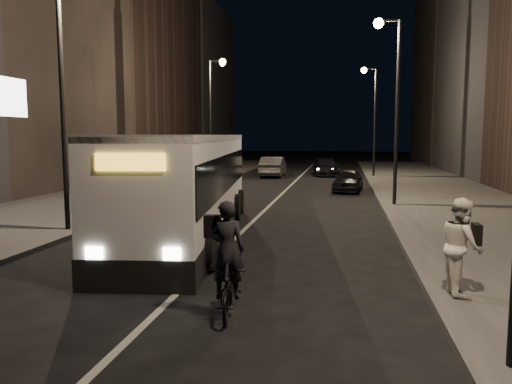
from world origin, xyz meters
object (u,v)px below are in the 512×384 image
at_px(streetlight_right_mid, 392,86).
at_px(streetlight_left_near, 69,68).
at_px(cyclist_on_bicycle, 228,277).
at_px(pedestrian_woman, 461,246).
at_px(streetlight_left_far, 214,103).
at_px(car_near, 348,180).
at_px(car_mid, 273,167).
at_px(car_far, 326,167).
at_px(city_bus, 188,181).
at_px(streetlight_right_far, 372,107).

distance_m(streetlight_right_mid, streetlight_left_near, 13.33).
height_order(cyclist_on_bicycle, pedestrian_woman, cyclist_on_bicycle).
height_order(streetlight_right_mid, streetlight_left_far, same).
bearing_deg(cyclist_on_bicycle, streetlight_left_near, 127.73).
relative_size(pedestrian_woman, car_near, 0.49).
height_order(car_mid, car_far, car_mid).
bearing_deg(car_mid, car_near, 119.87).
distance_m(city_bus, pedestrian_woman, 8.96).
xyz_separation_m(pedestrian_woman, car_near, (-2.00, 19.03, -0.45)).
xyz_separation_m(city_bus, car_mid, (-0.49, 23.25, -0.98)).
xyz_separation_m(streetlight_right_mid, city_bus, (-6.93, -7.57, -3.59)).
xyz_separation_m(streetlight_left_far, car_far, (7.30, 7.46, -4.69)).
bearing_deg(pedestrian_woman, streetlight_left_near, 61.23).
height_order(streetlight_left_far, car_near, streetlight_left_far).
relative_size(streetlight_left_near, streetlight_left_far, 1.00).
xyz_separation_m(streetlight_right_far, streetlight_left_near, (-10.66, -24.00, 0.00)).
distance_m(streetlight_left_near, car_near, 17.40).
height_order(city_bus, car_mid, city_bus).
bearing_deg(streetlight_right_mid, streetlight_left_far, 136.84).
relative_size(pedestrian_woman, car_mid, 0.40).
height_order(streetlight_left_near, cyclist_on_bicycle, streetlight_left_near).
height_order(streetlight_right_far, car_mid, streetlight_right_far).
bearing_deg(city_bus, car_near, 62.27).
height_order(car_near, car_far, car_far).
height_order(streetlight_right_far, streetlight_left_near, same).
xyz_separation_m(streetlight_right_mid, car_far, (-3.37, 17.46, -4.69)).
bearing_deg(car_near, streetlight_right_far, 85.72).
bearing_deg(pedestrian_woman, streetlight_right_mid, -3.61).
height_order(pedestrian_woman, car_near, pedestrian_woman).
distance_m(streetlight_right_far, car_mid, 8.72).
bearing_deg(car_near, car_far, 103.95).
bearing_deg(cyclist_on_bicycle, car_near, 75.08).
bearing_deg(car_mid, car_far, -157.23).
distance_m(pedestrian_woman, car_mid, 29.55).
bearing_deg(streetlight_right_far, pedestrian_woman, -89.47).
bearing_deg(pedestrian_woman, cyclist_on_bicycle, 104.41).
xyz_separation_m(streetlight_right_mid, car_mid, (-7.42, 15.68, -4.58)).
bearing_deg(streetlight_right_far, cyclist_on_bicycle, -97.54).
bearing_deg(car_far, car_near, -89.09).
relative_size(cyclist_on_bicycle, car_near, 0.55).
distance_m(car_near, car_mid, 11.08).
bearing_deg(car_far, car_mid, -163.55).
distance_m(streetlight_right_mid, city_bus, 10.88).
bearing_deg(cyclist_on_bicycle, car_far, 80.27).
distance_m(streetlight_left_near, cyclist_on_bicycle, 10.31).
height_order(streetlight_right_far, streetlight_left_far, same).
bearing_deg(car_mid, cyclist_on_bicycle, 95.45).
xyz_separation_m(city_bus, car_near, (5.20, 13.74, -1.11)).
relative_size(streetlight_right_mid, pedestrian_woman, 4.30).
height_order(streetlight_right_far, car_near, streetlight_right_far).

